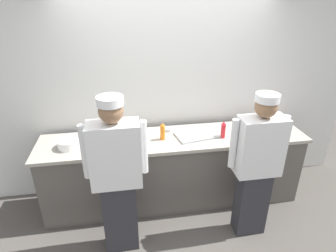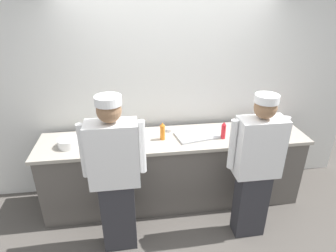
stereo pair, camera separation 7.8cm
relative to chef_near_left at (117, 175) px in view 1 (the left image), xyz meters
name	(u,v)px [view 1 (the left image)]	position (x,y,z in m)	size (l,w,h in m)	color
ground_plane	(179,217)	(0.68, 0.29, -0.91)	(9.00, 9.00, 0.00)	#514C47
wall_back	(168,81)	(0.68, 1.11, 0.57)	(5.02, 0.10, 2.97)	silver
prep_counter	(174,170)	(0.68, 0.65, -0.45)	(3.20, 0.66, 0.93)	#56514C
chef_near_left	(117,175)	(0.00, 0.00, 0.00)	(0.62, 0.24, 1.71)	#2D2D33
chef_center	(257,165)	(1.43, -0.01, -0.03)	(0.60, 0.24, 1.66)	#2D2D33
plate_stack_front	(68,144)	(-0.53, 0.60, 0.06)	(0.24, 0.24, 0.10)	white
plate_stack_rear	(136,143)	(0.21, 0.54, 0.03)	(0.21, 0.21, 0.05)	white
mixing_bowl_steel	(256,124)	(1.75, 0.71, 0.08)	(0.37, 0.37, 0.13)	#B7BABF
sheet_tray	(197,135)	(0.96, 0.65, 0.02)	(0.50, 0.30, 0.02)	#B7BABF
squeeze_bottle_primary	(223,130)	(1.25, 0.55, 0.11)	(0.05, 0.05, 0.21)	red
squeeze_bottle_secondary	(271,118)	(1.99, 0.79, 0.11)	(0.06, 0.06, 0.21)	red
squeeze_bottle_spare	(163,131)	(0.54, 0.62, 0.11)	(0.06, 0.06, 0.21)	orange
ramekin_red_sauce	(93,142)	(-0.27, 0.64, 0.03)	(0.10, 0.10, 0.04)	white
ramekin_green_sauce	(169,130)	(0.65, 0.82, 0.03)	(0.08, 0.08, 0.04)	white
ramekin_orange_sauce	(144,133)	(0.33, 0.78, 0.03)	(0.10, 0.10, 0.04)	white
chefs_knife	(116,138)	(0.00, 0.73, 0.02)	(0.28, 0.03, 0.02)	#B7BABF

